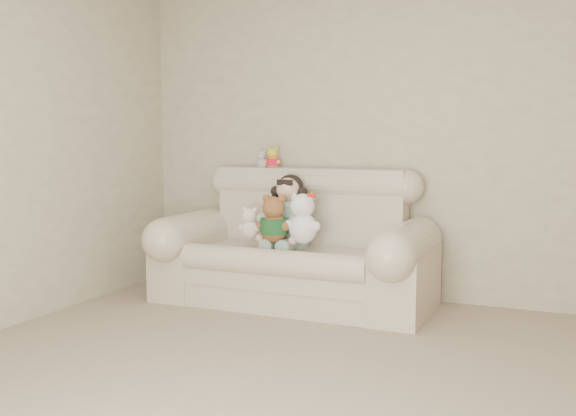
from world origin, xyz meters
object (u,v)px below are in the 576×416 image
Objects in this scene: white_cat at (303,213)px; cream_teddy at (250,220)px; sofa at (293,237)px; seated_child at (289,210)px; brown_teddy at (274,214)px.

cream_teddy is at bearing -169.07° from white_cat.
sofa is 7.27× the size of cream_teddy.
seated_child is 2.01× the size of cream_teddy.
sofa reaches higher than seated_child.
cream_teddy is (-0.24, -0.19, -0.07)m from seated_child.
white_cat is at bearing -15.76° from brown_teddy.
white_cat is at bearing -41.15° from seated_child.
sofa is at bearing 10.87° from cream_teddy.
seated_child is at bearing 29.91° from cream_teddy.
seated_child is 1.40× the size of brown_teddy.
seated_child is at bearing 132.82° from sofa.
sofa is at bearing -42.34° from seated_child.
sofa is 3.62× the size of seated_child.
white_cat is at bearing -45.33° from sofa.
white_cat reaches higher than brown_teddy.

